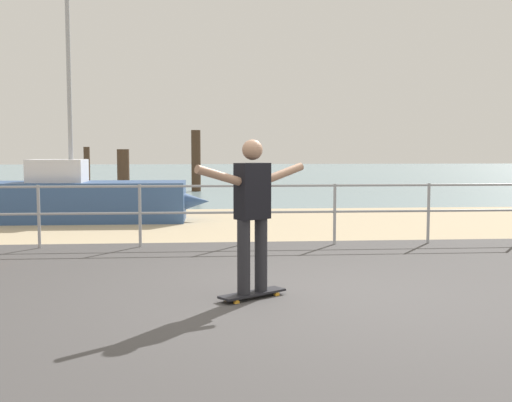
# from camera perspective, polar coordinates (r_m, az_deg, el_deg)

# --- Properties ---
(ground_plane) EXTENTS (24.00, 10.00, 0.04)m
(ground_plane) POSITION_cam_1_polar(r_m,az_deg,el_deg) (6.06, 4.36, -10.88)
(ground_plane) COLOR #474444
(ground_plane) RESTS_ON ground
(beach_strip) EXTENTS (24.00, 6.00, 0.04)m
(beach_strip) POSITION_cam_1_polar(r_m,az_deg,el_deg) (13.89, -0.81, -1.98)
(beach_strip) COLOR tan
(beach_strip) RESTS_ON ground
(sea_surface) EXTENTS (72.00, 50.00, 0.04)m
(sea_surface) POSITION_cam_1_polar(r_m,az_deg,el_deg) (41.81, -3.39, 2.52)
(sea_surface) COLOR #75939E
(sea_surface) RESTS_ON ground
(railing_fence) EXTENTS (11.43, 0.05, 1.05)m
(railing_fence) POSITION_cam_1_polar(r_m,az_deg,el_deg) (10.41, -6.08, -0.41)
(railing_fence) COLOR #9EA0A5
(railing_fence) RESTS_ON ground
(sailboat) EXTENTS (4.96, 1.43, 4.90)m
(sailboat) POSITION_cam_1_polar(r_m,az_deg,el_deg) (14.43, -14.62, 0.19)
(sailboat) COLOR #335184
(sailboat) RESTS_ON ground
(skateboard) EXTENTS (0.77, 0.62, 0.08)m
(skateboard) POSITION_cam_1_polar(r_m,az_deg,el_deg) (6.85, -0.32, -8.44)
(skateboard) COLOR black
(skateboard) RESTS_ON ground
(skateboarder) EXTENTS (1.24, 0.90, 1.65)m
(skateboarder) POSITION_cam_1_polar(r_m,az_deg,el_deg) (6.70, -0.33, -0.51)
(skateboarder) COLOR #26262B
(skateboarder) RESTS_ON skateboard
(groyne_post_1) EXTENTS (0.25, 0.25, 1.72)m
(groyne_post_1) POSITION_cam_1_polar(r_m,az_deg,el_deg) (26.44, -15.13, 2.92)
(groyne_post_1) COLOR #422D1E
(groyne_post_1) RESTS_ON ground
(groyne_post_2) EXTENTS (0.38, 0.38, 1.62)m
(groyne_post_2) POSITION_cam_1_polar(r_m,az_deg,el_deg) (20.18, -11.98, 2.33)
(groyne_post_2) COLOR #422D1E
(groyne_post_2) RESTS_ON ground
(groyne_post_3) EXTENTS (0.35, 0.35, 2.34)m
(groyne_post_3) POSITION_cam_1_polar(r_m,az_deg,el_deg) (23.97, -5.48, 3.64)
(groyne_post_3) COLOR #422D1E
(groyne_post_3) RESTS_ON ground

